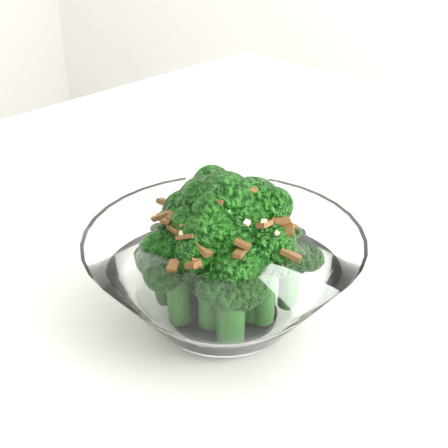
% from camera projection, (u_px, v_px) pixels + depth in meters
% --- Properties ---
extents(table, '(1.39, 1.14, 0.75)m').
position_uv_depth(table, '(412.00, 321.00, 0.66)').
color(table, white).
rests_on(table, ground).
extents(broccoli_dish, '(0.21, 0.21, 0.13)m').
position_uv_depth(broccoli_dish, '(224.00, 268.00, 0.52)').
color(broccoli_dish, white).
rests_on(broccoli_dish, table).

